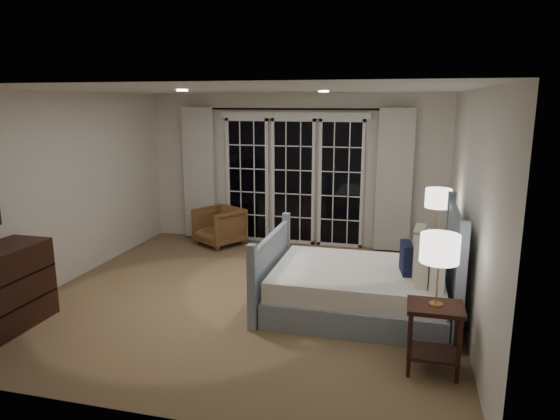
% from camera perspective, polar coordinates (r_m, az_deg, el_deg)
% --- Properties ---
extents(floor, '(5.00, 5.00, 0.00)m').
position_cam_1_polar(floor, '(6.32, -3.59, -9.75)').
color(floor, brown).
rests_on(floor, ground).
extents(ceiling, '(5.00, 5.00, 0.00)m').
position_cam_1_polar(ceiling, '(5.86, -3.93, 13.54)').
color(ceiling, silver).
rests_on(ceiling, wall_back).
extents(wall_left, '(0.02, 5.00, 2.50)m').
position_cam_1_polar(wall_left, '(7.14, -23.22, 2.27)').
color(wall_left, silver).
rests_on(wall_left, floor).
extents(wall_right, '(0.02, 5.00, 2.50)m').
position_cam_1_polar(wall_right, '(5.72, 20.82, 0.19)').
color(wall_right, silver).
rests_on(wall_right, floor).
extents(wall_back, '(5.00, 0.02, 2.50)m').
position_cam_1_polar(wall_back, '(8.35, 1.58, 4.60)').
color(wall_back, silver).
rests_on(wall_back, floor).
extents(wall_front, '(5.00, 0.02, 2.50)m').
position_cam_1_polar(wall_front, '(3.74, -15.72, -5.63)').
color(wall_front, silver).
rests_on(wall_front, floor).
extents(french_doors, '(2.50, 0.04, 2.20)m').
position_cam_1_polar(french_doors, '(8.33, 1.51, 3.47)').
color(french_doors, black).
rests_on(french_doors, wall_back).
extents(curtain_rod, '(3.50, 0.03, 0.03)m').
position_cam_1_polar(curtain_rod, '(8.17, 1.46, 11.47)').
color(curtain_rod, black).
rests_on(curtain_rod, wall_back).
extents(curtain_left, '(0.55, 0.10, 2.25)m').
position_cam_1_polar(curtain_left, '(8.76, -9.22, 4.15)').
color(curtain_left, silver).
rests_on(curtain_left, curtain_rod).
extents(curtain_right, '(0.55, 0.10, 2.25)m').
position_cam_1_polar(curtain_right, '(8.04, 12.94, 3.27)').
color(curtain_right, silver).
rests_on(curtain_right, curtain_rod).
extents(downlight_a, '(0.12, 0.12, 0.01)m').
position_cam_1_polar(downlight_a, '(6.25, 5.03, 13.35)').
color(downlight_a, white).
rests_on(downlight_a, ceiling).
extents(downlight_b, '(0.12, 0.12, 0.01)m').
position_cam_1_polar(downlight_b, '(5.71, -11.11, 13.28)').
color(downlight_b, white).
rests_on(downlight_b, ceiling).
extents(bed, '(2.10, 1.50, 1.22)m').
position_cam_1_polar(bed, '(5.82, 9.52, -8.55)').
color(bed, '#8691A2').
rests_on(bed, floor).
extents(nightstand_left, '(0.48, 0.39, 0.63)m').
position_cam_1_polar(nightstand_left, '(4.72, 17.20, -12.77)').
color(nightstand_left, black).
rests_on(nightstand_left, floor).
extents(nightstand_right, '(0.49, 0.39, 0.64)m').
position_cam_1_polar(nightstand_right, '(6.88, 17.25, -4.73)').
color(nightstand_right, black).
rests_on(nightstand_right, floor).
extents(lamp_left, '(0.33, 0.33, 0.64)m').
position_cam_1_polar(lamp_left, '(4.47, 17.80, -4.27)').
color(lamp_left, tan).
rests_on(lamp_left, nightstand_left).
extents(lamp_right, '(0.33, 0.33, 0.64)m').
position_cam_1_polar(lamp_right, '(6.70, 17.64, 1.25)').
color(lamp_right, tan).
rests_on(lamp_right, nightstand_right).
extents(armchair, '(0.94, 0.95, 0.63)m').
position_cam_1_polar(armchair, '(8.44, -6.95, -1.86)').
color(armchair, brown).
rests_on(armchair, floor).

